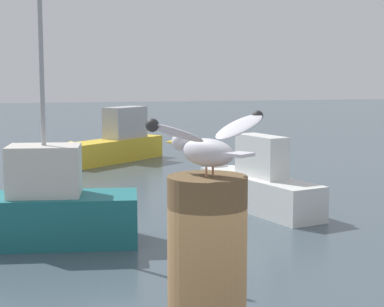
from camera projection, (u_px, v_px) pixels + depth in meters
name	position (u px, v px, depth m)	size (l,w,h in m)	color
mooring_post	(207.00, 293.00, 2.35)	(0.29, 0.29, 0.87)	brown
seagull	(207.00, 143.00, 2.28)	(0.55, 0.44, 0.22)	tan
boat_white	(251.00, 184.00, 14.15)	(2.01, 4.14, 1.62)	silver
boat_yellow	(109.00, 145.00, 21.12)	(4.15, 3.85, 1.82)	yellow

